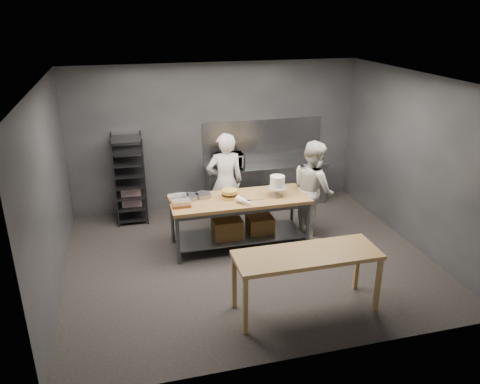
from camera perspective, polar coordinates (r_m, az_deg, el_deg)
The scene contains 16 objects.
ground at distance 8.08m, azimuth 1.04°, elevation -8.07°, with size 6.00×6.00×0.00m, color black.
back_wall at distance 9.77m, azimuth -2.86°, elevation 6.79°, with size 6.00×0.04×3.00m, color #4C4F54.
work_table at distance 8.24m, azimuth 0.00°, elevation -2.97°, with size 2.40×0.90×0.92m.
near_counter at distance 6.49m, azimuth 8.16°, elevation -8.06°, with size 2.00×0.70×0.90m.
back_counter at distance 10.04m, azimuth 3.22°, elevation 0.91°, with size 2.60×0.60×0.90m.
splashback_panel at distance 10.04m, azimuth 2.81°, elevation 6.31°, with size 2.60×0.02×0.90m, color slate.
speed_rack at distance 9.40m, azimuth -13.30°, elevation 1.48°, with size 0.61×0.66×1.75m.
chef_behind at distance 8.75m, azimuth -1.82°, elevation 1.19°, with size 0.69×0.45×1.89m, color silver.
chef_right at distance 8.62m, azimuth 8.90°, elevation 0.34°, with size 0.88×0.69×1.82m, color silver.
microwave at distance 9.64m, azimuth -1.25°, elevation 3.81°, with size 0.54×0.37×0.30m, color black.
frosted_cake_stand at distance 8.14m, azimuth 4.57°, elevation 1.06°, with size 0.34×0.34×0.36m.
layer_cake at distance 8.06m, azimuth -1.28°, elevation -0.24°, with size 0.28×0.28×0.16m.
cake_pans at distance 8.11m, azimuth -6.06°, elevation -0.55°, with size 0.68×0.32×0.07m.
piping_bag at distance 7.80m, azimuth 0.70°, elevation -1.19°, with size 0.12×0.12×0.38m, color white.
offset_spatula at distance 8.01m, azimuth 1.53°, elevation -0.98°, with size 0.36×0.02×0.02m.
pastry_clamshells at distance 7.91m, azimuth -7.39°, elevation -1.06°, with size 0.34×0.46×0.11m.
Camera 1 is at (-1.91, -6.75, 4.02)m, focal length 35.00 mm.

